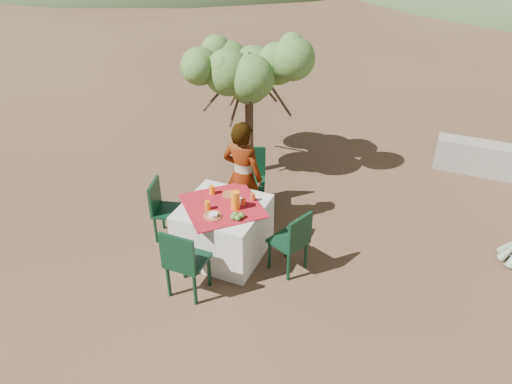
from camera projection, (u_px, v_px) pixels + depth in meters
ground at (233, 241)px, 6.94m from camera, size 160.00×160.00×0.00m
table at (223, 229)px, 6.53m from camera, size 1.30×1.30×0.76m
chair_far at (250, 177)px, 7.38m from camera, size 0.58×0.58×0.97m
chair_near at (184, 261)px, 5.77m from camera, size 0.44×0.44×0.95m
chair_left at (163, 207)px, 6.80m from camera, size 0.49×0.49×0.87m
chair_right at (293, 240)px, 6.17m from camera, size 0.53×0.53×0.88m
person at (243, 176)px, 6.85m from camera, size 0.62×0.44×1.62m
shrub_tree at (254, 78)px, 7.73m from camera, size 1.79×1.76×2.11m
plate_far at (230, 195)px, 6.53m from camera, size 0.21×0.21×0.01m
plate_near at (212, 216)px, 6.12m from camera, size 0.23×0.23×0.01m
glass_far at (212, 190)px, 6.53m from camera, size 0.07×0.07×0.12m
glass_near at (208, 205)px, 6.22m from camera, size 0.07×0.07×0.11m
juice_pitcher at (235, 200)px, 6.20m from camera, size 0.11×0.11×0.24m
bowl_plate at (213, 217)px, 6.10m from camera, size 0.20×0.20×0.01m
white_bowl at (213, 215)px, 6.09m from camera, size 0.12×0.12×0.04m
jar_left at (243, 202)px, 6.31m from camera, size 0.06×0.06×0.09m
jar_right at (253, 197)px, 6.40m from camera, size 0.06×0.06×0.10m
napkin_holder at (241, 201)px, 6.33m from camera, size 0.07×0.04×0.09m
fruit_cluster at (237, 216)px, 6.06m from camera, size 0.15×0.14×0.08m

